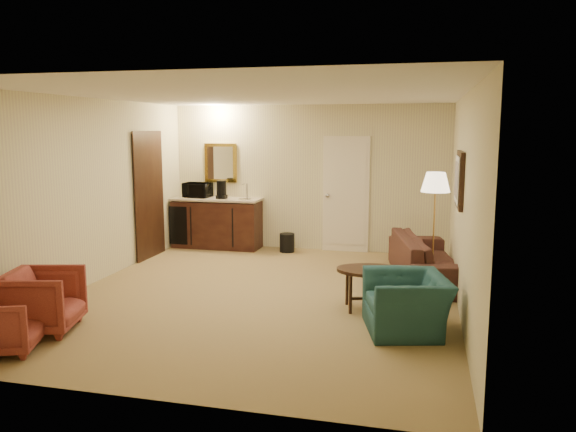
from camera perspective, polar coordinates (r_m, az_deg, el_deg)
name	(u,v)px	position (r m, az deg, el deg)	size (l,w,h in m)	color
ground	(261,295)	(7.50, -2.72, -8.02)	(6.00, 6.00, 0.00)	#95814C
room_walls	(269,162)	(7.95, -1.91, 5.55)	(5.02, 6.01, 2.61)	beige
wetbar_cabinet	(217,223)	(10.43, -7.23, -0.69)	(1.64, 0.58, 0.92)	#3D1F13
sofa	(429,251)	(8.36, 14.18, -3.49)	(2.18, 0.64, 0.85)	black
teal_armchair	(407,294)	(6.23, 11.97, -7.74)	(0.95, 0.62, 0.83)	#1E4B4C
rose_chair_near	(43,298)	(6.66, -23.66, -7.60)	(0.73, 0.68, 0.75)	#983C32
rose_chair_far	(5,321)	(6.23, -26.81, -9.51)	(0.61, 0.57, 0.63)	#983C32
coffee_table	(372,289)	(6.94, 8.55, -7.33)	(0.88, 0.59, 0.50)	black
floor_lamp	(434,225)	(8.43, 14.60, -0.93)	(0.42, 0.42, 1.57)	#B8893D
waste_bin	(287,243)	(10.02, -0.09, -2.73)	(0.27, 0.27, 0.33)	black
microwave	(197,188)	(10.51, -9.19, 2.78)	(0.49, 0.27, 0.33)	black
coffee_maker	(222,190)	(10.25, -6.77, 2.67)	(0.17, 0.17, 0.33)	black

